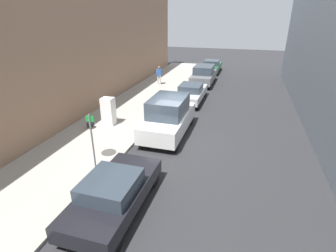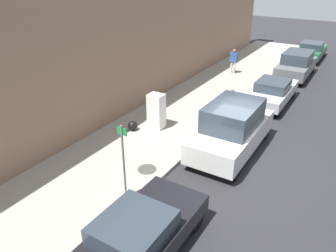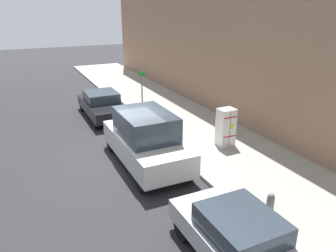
# 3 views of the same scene
# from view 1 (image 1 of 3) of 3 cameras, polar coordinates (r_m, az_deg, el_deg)

# --- Properties ---
(ground_plane) EXTENTS (80.00, 80.00, 0.00)m
(ground_plane) POSITION_cam_1_polar(r_m,az_deg,el_deg) (14.14, 1.44, -2.91)
(ground_plane) COLOR #28282B
(sidewalk_slab) EXTENTS (4.50, 44.00, 0.14)m
(sidewalk_slab) POSITION_cam_1_polar(r_m,az_deg,el_deg) (15.58, -13.20, -0.69)
(sidewalk_slab) COLOR #9E998E
(sidewalk_slab) RESTS_ON ground
(building_facade_near) EXTENTS (1.56, 39.60, 8.38)m
(building_facade_near) POSITION_cam_1_polar(r_m,az_deg,el_deg) (16.19, -24.27, 14.07)
(building_facade_near) COLOR #937056
(building_facade_near) RESTS_ON ground
(discarded_refrigerator) EXTENTS (0.70, 0.59, 1.63)m
(discarded_refrigerator) POSITION_cam_1_polar(r_m,az_deg,el_deg) (15.78, -12.84, 3.13)
(discarded_refrigerator) COLOR white
(discarded_refrigerator) RESTS_ON sidewalk_slab
(manhole_cover) EXTENTS (0.70, 0.70, 0.02)m
(manhole_cover) POSITION_cam_1_polar(r_m,az_deg,el_deg) (12.89, -12.77, -5.61)
(manhole_cover) COLOR #47443F
(manhole_cover) RESTS_ON sidewalk_slab
(street_sign_post) EXTENTS (0.36, 0.07, 2.61)m
(street_sign_post) POSITION_cam_1_polar(r_m,az_deg,el_deg) (10.82, -16.13, -3.19)
(street_sign_post) COLOR slate
(street_sign_post) RESTS_ON sidewalk_slab
(fire_hydrant) EXTENTS (0.22, 0.22, 0.74)m
(fire_hydrant) POSITION_cam_1_polar(r_m,az_deg,el_deg) (19.41, -1.17, 6.19)
(fire_hydrant) COLOR slate
(fire_hydrant) RESTS_ON sidewalk_slab
(trash_bag) EXTENTS (0.45, 0.45, 0.45)m
(trash_bag) POSITION_cam_1_polar(r_m,az_deg,el_deg) (15.73, -16.54, 0.33)
(trash_bag) COLOR black
(trash_bag) RESTS_ON sidewalk_slab
(pedestrian_walking_far) EXTENTS (0.48, 0.23, 1.68)m
(pedestrian_walking_far) POSITION_cam_1_polar(r_m,az_deg,el_deg) (24.47, -1.96, 11.25)
(pedestrian_walking_far) COLOR beige
(pedestrian_walking_far) RESTS_ON sidewalk_slab
(parked_sedan_dark) EXTENTS (1.89, 4.43, 1.38)m
(parked_sedan_dark) POSITION_cam_1_polar(r_m,az_deg,el_deg) (9.29, -11.66, -13.95)
(parked_sedan_dark) COLOR black
(parked_sedan_dark) RESTS_ON ground
(parked_van_white) EXTENTS (2.04, 4.76, 2.13)m
(parked_van_white) POSITION_cam_1_polar(r_m,az_deg,el_deg) (14.35, 0.07, 2.07)
(parked_van_white) COLOR silver
(parked_van_white) RESTS_ON ground
(parked_sedan_silver) EXTENTS (1.79, 4.40, 1.40)m
(parked_sedan_silver) POSITION_cam_1_polar(r_m,az_deg,el_deg) (20.01, 5.05, 7.26)
(parked_sedan_silver) COLOR silver
(parked_sedan_silver) RESTS_ON ground
(parked_suv_gray) EXTENTS (1.90, 4.58, 1.74)m
(parked_suv_gray) POSITION_cam_1_polar(r_m,az_deg,el_deg) (25.37, 7.77, 11.01)
(parked_suv_gray) COLOR slate
(parked_suv_gray) RESTS_ON ground
(parked_sedan_green) EXTENTS (1.79, 4.43, 1.40)m
(parked_sedan_green) POSITION_cam_1_polar(r_m,az_deg,el_deg) (30.76, 9.50, 12.77)
(parked_sedan_green) COLOR #1E6038
(parked_sedan_green) RESTS_ON ground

